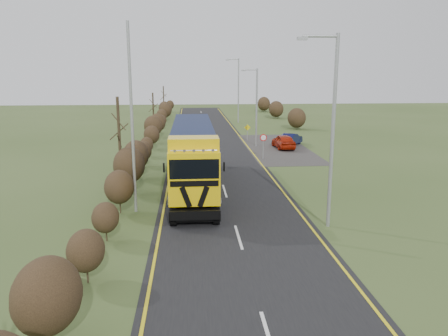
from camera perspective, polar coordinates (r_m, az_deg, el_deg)
ground at (r=24.27m, az=0.85°, el=-5.58°), size 160.00×160.00×0.00m
road at (r=33.89m, az=-0.72°, el=-0.32°), size 8.00×120.00×0.02m
layby at (r=44.47m, az=6.81°, el=2.68°), size 6.00×18.00×0.02m
lane_markings at (r=33.58m, az=-0.69°, el=-0.41°), size 7.52×116.00×0.01m
hedgerow at (r=31.66m, az=-11.37°, el=1.49°), size 2.24×102.04×6.05m
lorry at (r=28.28m, az=-4.08°, el=2.08°), size 2.99×15.38×4.29m
car_red_hatchback at (r=43.97m, az=7.77°, el=3.46°), size 1.88×4.22×1.41m
car_blue_sedan at (r=45.94m, az=8.72°, el=3.72°), size 3.19×3.91×1.25m
streetlight_near at (r=21.32m, az=13.77°, el=5.58°), size 1.96×0.18×9.24m
streetlight_mid at (r=44.59m, az=4.17°, el=8.29°), size 1.68×0.18×7.83m
streetlight_far at (r=65.66m, az=1.79°, el=10.46°), size 2.00×0.19×9.42m
left_pole at (r=23.56m, az=-11.93°, el=6.10°), size 0.16×0.16×10.03m
speed_sign at (r=38.23m, az=5.15°, el=3.43°), size 0.61×0.10×2.21m
warning_board at (r=48.65m, az=3.07°, el=4.88°), size 0.69×0.11×1.81m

